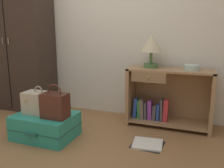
# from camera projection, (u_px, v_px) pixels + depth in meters

# --- Properties ---
(ground_plane) EXTENTS (9.00, 9.00, 0.00)m
(ground_plane) POSITION_uv_depth(u_px,v_px,m) (46.00, 161.00, 2.16)
(ground_plane) COLOR olive
(back_wall) EXTENTS (6.40, 0.10, 2.60)m
(back_wall) POSITION_uv_depth(u_px,v_px,m) (107.00, 19.00, 3.25)
(back_wall) COLOR silver
(back_wall) RESTS_ON ground_plane
(wardrobe) EXTENTS (0.98, 0.47, 2.01)m
(wardrobe) POSITION_uv_depth(u_px,v_px,m) (18.00, 40.00, 3.48)
(wardrobe) COLOR #33261E
(wardrobe) RESTS_ON ground_plane
(bookshelf) EXTENTS (0.99, 0.39, 0.70)m
(bookshelf) POSITION_uv_depth(u_px,v_px,m) (166.00, 98.00, 2.93)
(bookshelf) COLOR #A37A51
(bookshelf) RESTS_ON ground_plane
(table_lamp) EXTENTS (0.26, 0.26, 0.40)m
(table_lamp) POSITION_uv_depth(u_px,v_px,m) (151.00, 45.00, 2.88)
(table_lamp) COLOR #4C7542
(table_lamp) RESTS_ON bookshelf
(bowl) EXTENTS (0.17, 0.17, 0.06)m
(bowl) POSITION_uv_depth(u_px,v_px,m) (192.00, 67.00, 2.75)
(bowl) COLOR silver
(bowl) RESTS_ON bookshelf
(suitcase_large) EXTENTS (0.64, 0.49, 0.26)m
(suitcase_large) POSITION_uv_depth(u_px,v_px,m) (46.00, 126.00, 2.63)
(suitcase_large) COLOR teal
(suitcase_large) RESTS_ON ground_plane
(train_case) EXTENTS (0.33, 0.20, 0.31)m
(train_case) POSITION_uv_depth(u_px,v_px,m) (39.00, 103.00, 2.60)
(train_case) COLOR #B7A88E
(train_case) RESTS_ON suitcase_large
(handbag) EXTENTS (0.26, 0.17, 0.36)m
(handbag) POSITION_uv_depth(u_px,v_px,m) (55.00, 105.00, 2.47)
(handbag) COLOR #472319
(handbag) RESTS_ON suitcase_large
(bottle) EXTENTS (0.07, 0.07, 0.20)m
(bottle) POSITION_uv_depth(u_px,v_px,m) (11.00, 125.00, 2.74)
(bottle) COLOR white
(bottle) RESTS_ON ground_plane
(open_book_on_floor) EXTENTS (0.33, 0.30, 0.02)m
(open_book_on_floor) POSITION_uv_depth(u_px,v_px,m) (148.00, 144.00, 2.47)
(open_book_on_floor) COLOR white
(open_book_on_floor) RESTS_ON ground_plane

